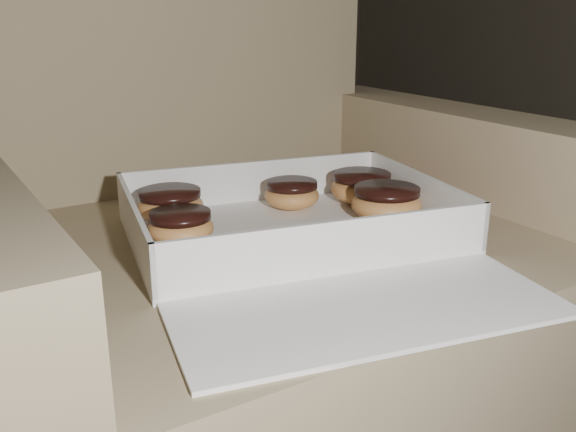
# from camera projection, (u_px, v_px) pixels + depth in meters

# --- Properties ---
(armchair) EXTENTS (0.85, 0.71, 0.88)m
(armchair) POSITION_uv_depth(u_px,v_px,m) (250.00, 296.00, 0.94)
(armchair) COLOR #8B7959
(armchair) RESTS_ON floor
(bakery_box) EXTENTS (0.48, 0.54, 0.07)m
(bakery_box) POSITION_uv_depth(u_px,v_px,m) (302.00, 237.00, 0.80)
(bakery_box) COLOR white
(bakery_box) RESTS_ON armchair
(donut_a) EXTENTS (0.09, 0.09, 0.04)m
(donut_a) POSITION_uv_depth(u_px,v_px,m) (170.00, 205.00, 0.86)
(donut_a) COLOR #DC914D
(donut_a) RESTS_ON bakery_box
(donut_b) EXTENTS (0.09, 0.09, 0.05)m
(donut_b) POSITION_uv_depth(u_px,v_px,m) (362.00, 187.00, 0.95)
(donut_b) COLOR #DC914D
(donut_b) RESTS_ON bakery_box
(donut_c) EXTENTS (0.08, 0.08, 0.04)m
(donut_c) POSITION_uv_depth(u_px,v_px,m) (181.00, 226.00, 0.79)
(donut_c) COLOR #DC914D
(donut_c) RESTS_ON bakery_box
(donut_d) EXTENTS (0.08, 0.08, 0.04)m
(donut_d) POSITION_uv_depth(u_px,v_px,m) (292.00, 194.00, 0.92)
(donut_d) COLOR #DC914D
(donut_d) RESTS_ON bakery_box
(donut_e) EXTENTS (0.10, 0.10, 0.05)m
(donut_e) POSITION_uv_depth(u_px,v_px,m) (386.00, 203.00, 0.87)
(donut_e) COLOR #DC914D
(donut_e) RESTS_ON bakery_box
(crumb_a) EXTENTS (0.01, 0.01, 0.00)m
(crumb_a) POSITION_uv_depth(u_px,v_px,m) (271.00, 239.00, 0.80)
(crumb_a) COLOR black
(crumb_a) RESTS_ON bakery_box
(crumb_b) EXTENTS (0.01, 0.01, 0.00)m
(crumb_b) POSITION_uv_depth(u_px,v_px,m) (349.00, 238.00, 0.80)
(crumb_b) COLOR black
(crumb_b) RESTS_ON bakery_box
(crumb_c) EXTENTS (0.01, 0.01, 0.00)m
(crumb_c) POSITION_uv_depth(u_px,v_px,m) (201.00, 270.00, 0.71)
(crumb_c) COLOR black
(crumb_c) RESTS_ON bakery_box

